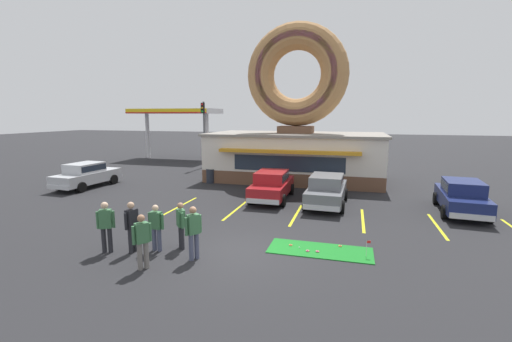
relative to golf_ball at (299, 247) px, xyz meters
name	(u,v)px	position (x,y,z in m)	size (l,w,h in m)	color
ground_plane	(235,252)	(-2.05, -0.92, -0.05)	(160.00, 160.00, 0.00)	#232326
donut_shop_building	(296,128)	(-2.30, 13.03, 3.69)	(12.30, 6.75, 10.96)	brown
putting_mat	(320,250)	(0.71, 0.02, -0.04)	(3.53, 1.40, 0.03)	#197523
mini_donut_near_left	(308,251)	(0.31, -0.22, 0.00)	(0.13, 0.13, 0.04)	#D8667F
mini_donut_near_right	(291,245)	(-0.33, 0.15, 0.00)	(0.13, 0.13, 0.04)	#D17F47
mini_donut_mid_left	(340,246)	(1.37, 0.53, 0.00)	(0.13, 0.13, 0.04)	#D17F47
mini_donut_mid_centre	(317,251)	(0.64, -0.18, 0.00)	(0.13, 0.13, 0.04)	#D8667F
golf_ball	(299,247)	(0.00, 0.00, 0.00)	(0.04, 0.04, 0.04)	white
putting_flag_pin	(368,245)	(2.26, -0.11, 0.39)	(0.13, 0.01, 0.55)	silver
car_grey	(327,189)	(0.45, 6.24, 0.82)	(2.09, 4.61, 1.60)	slate
car_silver	(86,174)	(-14.83, 6.59, 0.82)	(2.15, 4.64, 1.60)	#B2B5BA
car_navy	(462,195)	(6.73, 6.51, 0.82)	(2.24, 4.68, 1.60)	navy
car_red	(272,184)	(-2.55, 6.68, 0.82)	(2.04, 4.59, 1.60)	maroon
pedestrian_blue_sweater_man	(193,230)	(-3.15, -1.81, 0.94)	(0.41, 0.51, 1.77)	#474C66
pedestrian_hooded_kid	(142,239)	(-4.33, -2.86, 0.90)	(0.42, 0.50, 1.71)	slate
pedestrian_leather_jacket_man	(132,224)	(-5.44, -1.80, 0.93)	(0.31, 0.59, 1.76)	#232328
pedestrian_clipboard_woman	(156,226)	(-4.70, -1.49, 0.85)	(0.60, 0.25, 1.63)	#474C66
pedestrian_beanie_man	(181,223)	(-3.99, -1.07, 0.86)	(0.43, 0.47, 1.65)	#232328
pedestrian_crossing_woman	(106,224)	(-6.24, -2.09, 0.94)	(0.54, 0.39, 1.77)	#232328
trash_bin	(210,176)	(-7.70, 10.11, 0.45)	(0.57, 0.57, 0.97)	#232833
traffic_light_pole	(204,126)	(-11.05, 16.60, 3.66)	(0.28, 0.47, 5.80)	#595B60
gas_station_canopy	(176,113)	(-16.42, 21.45, 4.81)	(9.00, 4.46, 5.30)	silver
parking_stripe_far_left	(181,206)	(-6.77, 4.08, -0.05)	(0.12, 3.60, 0.01)	yellow
parking_stripe_left	(236,210)	(-3.77, 4.08, -0.05)	(0.12, 3.60, 0.01)	yellow
parking_stripe_mid_left	(296,215)	(-0.77, 4.08, -0.05)	(0.12, 3.60, 0.01)	yellow
parking_stripe_centre	(363,220)	(2.23, 4.08, -0.05)	(0.12, 3.60, 0.01)	yellow
parking_stripe_mid_right	(437,226)	(5.23, 4.08, -0.05)	(0.12, 3.60, 0.01)	yellow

